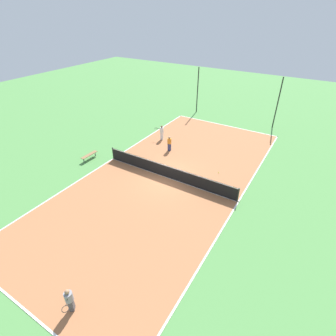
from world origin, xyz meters
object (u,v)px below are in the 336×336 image
object	(u,v)px
bench	(89,155)
player_center_orange	(169,143)
tennis_ball_near_net	(219,173)
player_near_white	(162,132)
fence_post_back_right	(278,103)
tennis_net	(168,171)
fence_post_back_left	(198,90)
tennis_ball_left_sideline	(201,121)
player_baseline_gray	(69,299)

from	to	relation	value
bench	player_center_orange	world-z (taller)	player_center_orange
tennis_ball_near_net	player_near_white	bearing A→B (deg)	158.73
player_near_white	fence_post_back_right	distance (m)	12.53
tennis_ball_near_net	tennis_net	bearing A→B (deg)	-139.26
bench	fence_post_back_right	world-z (taller)	fence_post_back_right
player_near_white	fence_post_back_right	bearing A→B (deg)	-150.92
player_near_white	fence_post_back_left	world-z (taller)	fence_post_back_left
tennis_net	bench	bearing A→B (deg)	-171.67
player_near_white	tennis_ball_left_sideline	distance (m)	6.52
bench	tennis_ball_left_sideline	size ratio (longest dim) A/B	24.04
tennis_ball_left_sideline	fence_post_back_right	world-z (taller)	fence_post_back_right
fence_post_back_left	fence_post_back_right	size ratio (longest dim) A/B	1.00
tennis_ball_left_sideline	tennis_ball_near_net	world-z (taller)	same
tennis_net	player_baseline_gray	bearing A→B (deg)	-80.75
player_baseline_gray	fence_post_back_left	xyz separation A→B (m)	(-6.40, 25.31, 1.89)
tennis_net	fence_post_back_right	distance (m)	15.18
tennis_net	player_center_orange	xyz separation A→B (m)	(-2.22, 3.87, 0.22)
player_center_orange	bench	bearing A→B (deg)	150.52
bench	player_near_white	xyz separation A→B (m)	(3.25, 6.52, 0.46)
tennis_net	tennis_ball_left_sideline	world-z (taller)	tennis_net
fence_post_back_left	fence_post_back_right	distance (m)	9.22
tennis_ball_near_net	fence_post_back_left	distance (m)	14.21
player_baseline_gray	fence_post_back_left	world-z (taller)	fence_post_back_left
player_near_white	player_center_orange	size ratio (longest dim) A/B	1.05
player_center_orange	tennis_ball_near_net	distance (m)	5.50
player_center_orange	fence_post_back_right	world-z (taller)	fence_post_back_right
bench	player_center_orange	bearing A→B (deg)	-45.80
tennis_ball_left_sideline	fence_post_back_right	xyz separation A→B (m)	(7.31, 2.54, 2.62)
player_center_orange	tennis_ball_near_net	size ratio (longest dim) A/B	20.56
player_baseline_gray	player_near_white	size ratio (longest dim) A/B	0.93
fence_post_back_left	tennis_net	bearing A→B (deg)	-72.15
player_center_orange	fence_post_back_right	size ratio (longest dim) A/B	0.26
tennis_net	fence_post_back_right	world-z (taller)	fence_post_back_right
bench	tennis_ball_near_net	world-z (taller)	bench
fence_post_back_right	tennis_net	bearing A→B (deg)	-107.85
bench	fence_post_back_left	xyz separation A→B (m)	(2.69, 15.38, 2.29)
tennis_net	bench	world-z (taller)	tennis_net
tennis_ball_left_sideline	fence_post_back_left	xyz separation A→B (m)	(-1.91, 2.54, 2.62)
bench	tennis_ball_left_sideline	distance (m)	13.64
tennis_ball_left_sideline	tennis_net	bearing A→B (deg)	-77.10
player_baseline_gray	player_center_orange	distance (m)	15.40
tennis_ball_left_sideline	player_baseline_gray	bearing A→B (deg)	-78.85
player_baseline_gray	fence_post_back_left	size ratio (longest dim) A/B	0.25
player_near_white	player_baseline_gray	bearing A→B (deg)	92.99
player_center_orange	fence_post_back_right	distance (m)	12.62
bench	tennis_ball_near_net	bearing A→B (deg)	-70.24
player_near_white	fence_post_back_right	xyz separation A→B (m)	(8.66, 8.87, 1.83)
fence_post_back_right	fence_post_back_left	bearing A→B (deg)	180.00
bench	player_baseline_gray	distance (m)	13.47
tennis_ball_left_sideline	fence_post_back_left	bearing A→B (deg)	126.92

